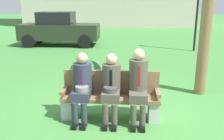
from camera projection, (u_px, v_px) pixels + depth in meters
name	position (u px, v px, depth m)	size (l,w,h in m)	color
ground_plane	(125.00, 112.00, 5.01)	(80.00, 80.00, 0.00)	#407F3A
park_bench	(111.00, 97.00, 4.69)	(1.84, 0.44, 0.90)	brown
seated_man_left	(82.00, 84.00, 4.52)	(0.34, 0.72, 1.27)	#2D3342
seated_man_middle	(111.00, 85.00, 4.48)	(0.34, 0.72, 1.27)	#4C473D
seated_man_right	(138.00, 82.00, 4.45)	(0.34, 0.72, 1.36)	#4C473D
shrub_near_bench	(86.00, 70.00, 7.03)	(0.89, 0.82, 0.56)	#2C5F34
parked_car_near	(59.00, 29.00, 12.38)	(3.93, 1.76, 1.68)	#232D1E
street_lamp	(198.00, 2.00, 10.62)	(0.24, 0.24, 3.50)	black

